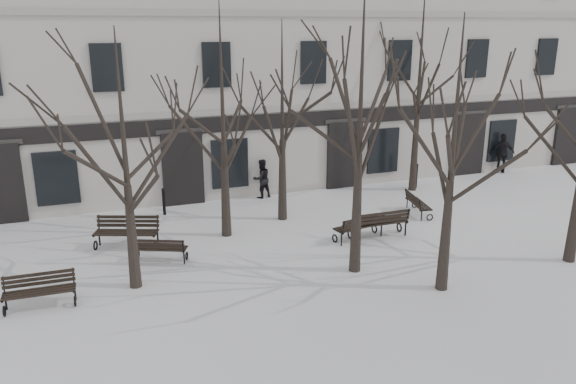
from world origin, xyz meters
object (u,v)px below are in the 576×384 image
bench_0 (39,290)px  bench_2 (379,222)px  tree_0 (123,132)px  bench_4 (360,226)px  bench_1 (160,248)px  tree_2 (455,125)px  bench_5 (417,203)px  bench_3 (127,231)px  tree_1 (361,93)px

bench_0 → bench_2: bearing=8.5°
tree_0 → bench_2: size_ratio=3.43×
bench_4 → bench_1: bearing=-15.7°
tree_2 → bench_4: (-0.43, 3.99, -3.99)m
tree_0 → bench_5: bearing=13.8°
bench_0 → bench_5: (12.94, 2.96, -0.03)m
tree_0 → bench_0: 4.51m
bench_2 → bench_5: (2.54, 1.66, -0.11)m
bench_0 → bench_5: bench_0 is taller
bench_1 → bench_5: (9.71, 1.15, 0.00)m
bench_3 → bench_2: bearing=6.2°
bench_5 → tree_2: bearing=165.5°
bench_2 → bench_4: size_ratio=1.07×
tree_2 → bench_4: bearing=96.1°
bench_2 → bench_3: 8.26m
bench_1 → bench_4: (6.48, -0.45, 0.05)m
tree_0 → bench_5: size_ratio=4.10×
bench_2 → bench_3: (-7.99, 2.07, 0.00)m
tree_2 → bench_5: 7.44m
bench_1 → bench_5: bench_5 is taller
bench_4 → bench_2: bearing=163.1°
tree_2 → bench_1: tree_2 is taller
bench_5 → bench_4: bearing=128.4°
tree_1 → bench_4: tree_1 is taller
tree_2 → bench_1: size_ratio=4.29×
tree_2 → bench_0: 11.22m
bench_4 → tree_2: bearing=84.5°
tree_0 → bench_0: (-2.37, -0.36, -3.82)m
bench_2 → bench_5: 3.03m
tree_1 → bench_2: size_ratio=4.11×
tree_0 → bench_1: size_ratio=4.11×
tree_0 → bench_1: 4.20m
tree_0 → bench_0: tree_0 is taller
tree_0 → bench_0: bearing=-171.3°
bench_4 → bench_0: bearing=-3.7°
bench_3 → bench_4: bench_3 is taller
tree_0 → tree_2: 8.33m
tree_1 → bench_1: tree_1 is taller
tree_1 → bench_5: size_ratio=4.91×
bench_0 → bench_1: bench_0 is taller
tree_0 → bench_5: (10.57, 2.60, -3.85)m
bench_0 → bench_5: 13.28m
bench_4 → bench_5: bearing=-165.3°
tree_1 → bench_3: bearing=145.6°
bench_0 → bench_2: 10.49m
tree_1 → bench_1: bearing=153.7°
tree_2 → bench_2: 5.56m
bench_2 → tree_0: bearing=6.7°
tree_1 → bench_2: (1.94, 2.07, -4.59)m
tree_2 → bench_0: bearing=165.5°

